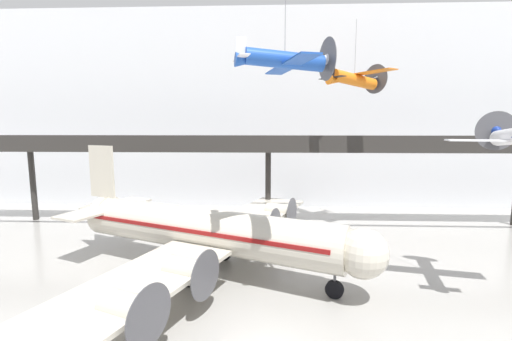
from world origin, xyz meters
The scene contains 5 objects.
hangar_back_wall centered at (0.00, 34.96, 14.43)m, with size 140.00×3.00×28.86m.
mezzanine_walkway centered at (0.00, 24.19, 9.34)m, with size 110.00×3.20×11.04m.
airliner_silver_main centered at (-5.29, 10.33, 3.57)m, with size 28.06×32.88×10.32m.
suspended_plane_orange_highwing centered at (9.43, 21.95, 17.20)m, with size 7.82×8.50×7.69m.
suspended_plane_blue_trainer centered at (1.11, 4.82, 16.18)m, with size 6.32×7.56×8.43m.
Camera 1 is at (0.23, -16.94, 12.24)m, focal length 24.00 mm.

